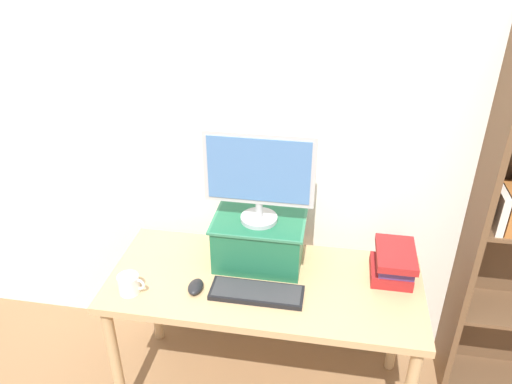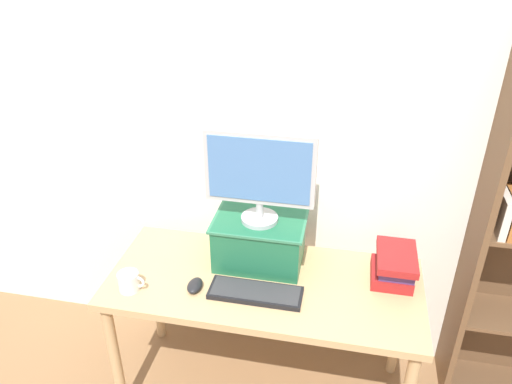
% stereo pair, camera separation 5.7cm
% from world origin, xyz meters
% --- Properties ---
extents(back_wall, '(7.00, 0.08, 2.60)m').
position_xyz_m(back_wall, '(0.00, 0.44, 1.30)').
color(back_wall, silver).
rests_on(back_wall, ground_plane).
extents(desk, '(1.40, 0.61, 0.72)m').
position_xyz_m(desk, '(0.00, 0.00, 0.63)').
color(desk, tan).
rests_on(desk, ground_plane).
extents(riser_box, '(0.42, 0.28, 0.23)m').
position_xyz_m(riser_box, '(-0.05, 0.13, 0.84)').
color(riser_box, '#1E6642').
rests_on(riser_box, desk).
extents(computer_monitor, '(0.48, 0.17, 0.43)m').
position_xyz_m(computer_monitor, '(-0.05, 0.13, 1.18)').
color(computer_monitor, '#B7B7BA').
rests_on(computer_monitor, riser_box).
extents(keyboard, '(0.40, 0.14, 0.02)m').
position_xyz_m(keyboard, '(-0.02, -0.10, 0.73)').
color(keyboard, black).
rests_on(keyboard, desk).
extents(computer_mouse, '(0.06, 0.10, 0.04)m').
position_xyz_m(computer_mouse, '(-0.29, -0.12, 0.73)').
color(computer_mouse, black).
rests_on(computer_mouse, desk).
extents(book_stack, '(0.19, 0.26, 0.14)m').
position_xyz_m(book_stack, '(0.57, 0.13, 0.79)').
color(book_stack, maroon).
rests_on(book_stack, desk).
extents(coffee_mug, '(0.12, 0.09, 0.09)m').
position_xyz_m(coffee_mug, '(-0.56, -0.18, 0.76)').
color(coffee_mug, white).
rests_on(coffee_mug, desk).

